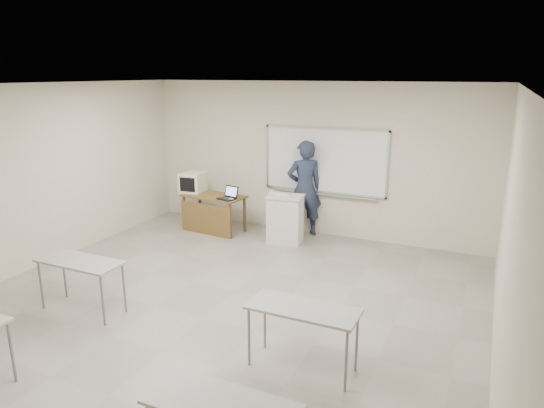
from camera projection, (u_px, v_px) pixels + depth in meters
The scene contains 10 objects.
floor at pixel (204, 318), 6.44m from camera, with size 7.00×8.00×0.01m, color gray.
whiteboard at pixel (325, 162), 9.41m from camera, with size 2.48×0.10×1.31m.
student_desks at pixel (131, 317), 5.08m from camera, with size 4.40×2.20×0.73m.
instructor_desk at pixel (211, 208), 9.79m from camera, with size 1.26×0.63×0.75m.
podium at pixel (285, 219), 9.20m from camera, with size 0.66×0.48×0.92m.
crt_monitor at pixel (193, 182), 10.06m from camera, with size 0.45×0.49×0.42m.
laptop at pixel (228, 196), 9.53m from camera, with size 0.33×0.30×0.24m.
mouse at pixel (231, 199), 9.43m from camera, with size 0.11×0.07×0.04m, color #94959A.
keyboard at pixel (280, 193), 9.21m from camera, with size 0.42×0.14×0.02m, color beige.
presenter at pixel (304, 188), 9.52m from camera, with size 0.69×0.46×1.90m, color black.
Camera 1 is at (3.27, -4.90, 3.15)m, focal length 32.00 mm.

